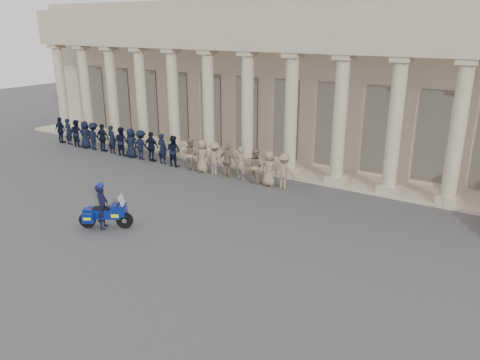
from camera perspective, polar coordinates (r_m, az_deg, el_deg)
name	(u,v)px	position (r m, az deg, el deg)	size (l,w,h in m)	color
ground	(169,221)	(19.25, -8.67, -4.97)	(90.00, 90.00, 0.00)	#3F3F42
building	(323,76)	(30.40, 10.04, 12.38)	(40.00, 12.50, 9.00)	tan
officer_rank	(157,148)	(27.20, -10.04, 3.87)	(17.95, 0.66, 1.75)	black
motorcycle	(106,214)	(18.94, -16.02, -3.98)	(1.87, 1.42, 1.36)	black
rider	(102,206)	(18.85, -16.45, -3.00)	(0.71, 0.78, 1.88)	black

